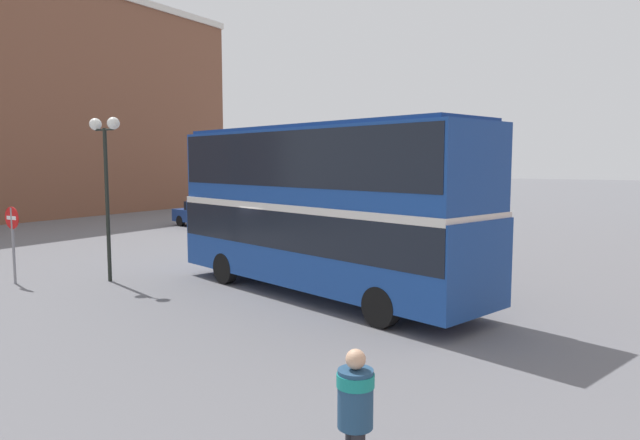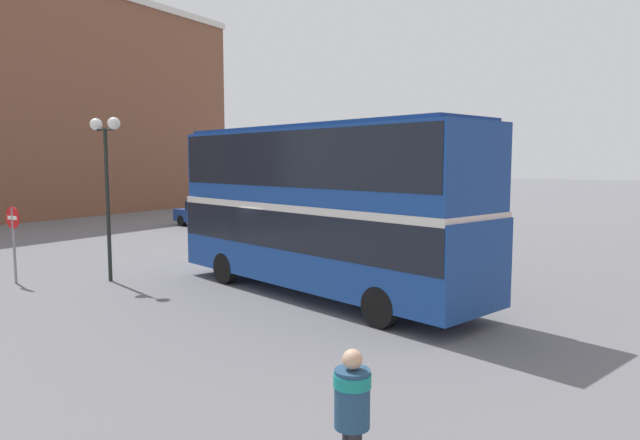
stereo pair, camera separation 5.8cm
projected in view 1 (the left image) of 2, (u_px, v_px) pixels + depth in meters
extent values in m
plane|color=slate|center=(292.00, 288.00, 17.12)|extent=(240.00, 240.00, 0.00)
cube|color=#194293|center=(320.00, 244.00, 16.16)|extent=(10.71, 5.45, 2.11)
cube|color=#194293|center=(320.00, 169.00, 15.95)|extent=(10.54, 5.33, 2.17)
cube|color=black|center=(320.00, 227.00, 16.12)|extent=(10.62, 5.44, 1.04)
cube|color=black|center=(320.00, 159.00, 15.92)|extent=(10.40, 5.31, 1.48)
cube|color=silver|center=(320.00, 206.00, 16.05)|extent=(10.62, 5.44, 0.20)
cube|color=navy|center=(320.00, 128.00, 15.83)|extent=(10.04, 5.02, 0.10)
cylinder|color=black|center=(441.00, 291.00, 14.59)|extent=(1.01, 0.56, 0.96)
cylinder|color=black|center=(381.00, 307.00, 13.04)|extent=(1.01, 0.56, 0.96)
cylinder|color=black|center=(283.00, 260.00, 19.33)|extent=(1.01, 0.56, 0.96)
cylinder|color=black|center=(225.00, 268.00, 17.78)|extent=(1.01, 0.56, 0.96)
cylinder|color=navy|center=(355.00, 398.00, 6.33)|extent=(0.57, 0.57, 0.66)
cylinder|color=teal|center=(356.00, 380.00, 6.31)|extent=(0.60, 0.60, 0.15)
sphere|color=#D8A884|center=(356.00, 359.00, 6.28)|extent=(0.23, 0.23, 0.23)
cube|color=navy|center=(204.00, 216.00, 33.38)|extent=(4.35, 2.57, 0.72)
cube|color=black|center=(206.00, 206.00, 33.21)|extent=(2.40, 2.00, 0.51)
cylinder|color=black|center=(181.00, 221.00, 33.67)|extent=(0.66, 0.34, 0.63)
cylinder|color=black|center=(203.00, 219.00, 34.85)|extent=(0.66, 0.34, 0.63)
cylinder|color=black|center=(206.00, 224.00, 31.97)|extent=(0.66, 0.34, 0.63)
cylinder|color=black|center=(229.00, 222.00, 33.15)|extent=(0.66, 0.34, 0.63)
cylinder|color=black|center=(107.00, 206.00, 17.92)|extent=(0.12, 0.12, 4.83)
cylinder|color=black|center=(104.00, 130.00, 17.68)|extent=(0.84, 0.06, 0.06)
sphere|color=white|center=(95.00, 124.00, 17.88)|extent=(0.38, 0.38, 0.38)
sphere|color=white|center=(113.00, 123.00, 17.45)|extent=(0.38, 0.38, 0.38)
cylinder|color=gray|center=(13.00, 246.00, 17.69)|extent=(0.08, 0.08, 2.38)
cylinder|color=red|center=(12.00, 218.00, 17.60)|extent=(0.69, 0.03, 0.69)
cube|color=white|center=(12.00, 218.00, 17.60)|extent=(0.48, 0.04, 0.12)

